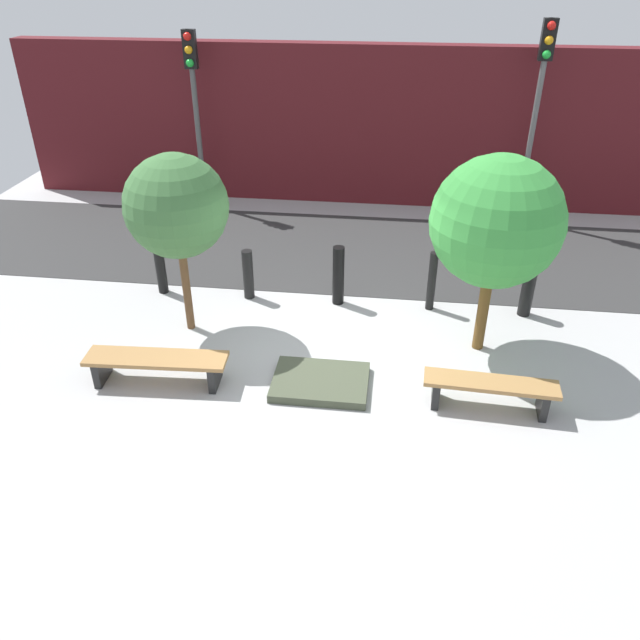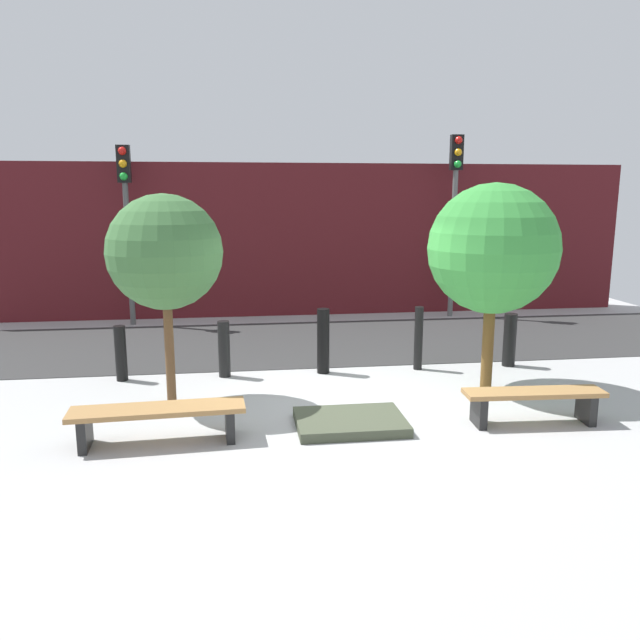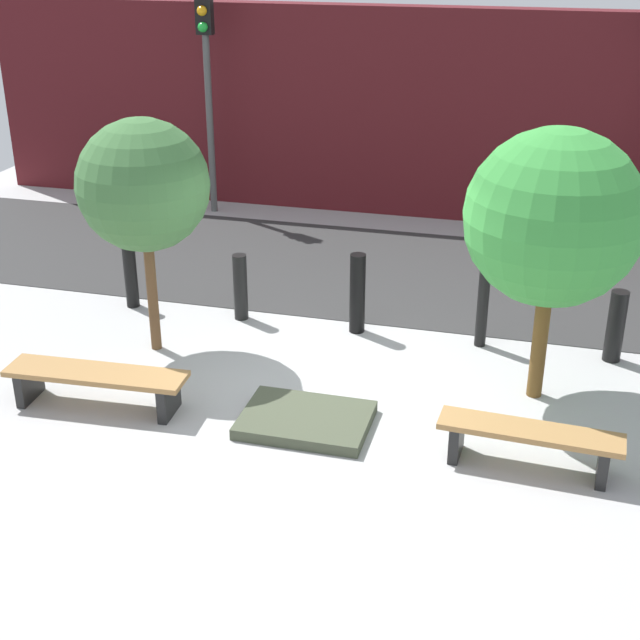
{
  "view_description": "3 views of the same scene",
  "coord_description": "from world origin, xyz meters",
  "px_view_note": "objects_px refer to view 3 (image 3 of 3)",
  "views": [
    {
      "loc": [
        0.9,
        -7.64,
        5.36
      ],
      "look_at": [
        0.0,
        -0.66,
        1.14
      ],
      "focal_mm": 35.0,
      "sensor_mm": 36.0,
      "label": 1
    },
    {
      "loc": [
        -1.36,
        -7.82,
        2.84
      ],
      "look_at": [
        -0.32,
        -0.13,
        1.28
      ],
      "focal_mm": 35.0,
      "sensor_mm": 36.0,
      "label": 2
    },
    {
      "loc": [
        2.25,
        -8.38,
        4.91
      ],
      "look_at": [
        0.11,
        -0.41,
        1.16
      ],
      "focal_mm": 50.0,
      "sensor_mm": 36.0,
      "label": 3
    }
  ],
  "objects_px": {
    "bollard_right": "(483,307)",
    "bollard_far_right": "(616,326)",
    "tree_behind_right_bench": "(554,219)",
    "bollard_left": "(240,287)",
    "bollard_center": "(357,294)",
    "bench_left": "(97,380)",
    "bollard_far_left": "(131,277)",
    "bench_right": "(529,440)",
    "traffic_light_west": "(206,61)",
    "tree_behind_left_bench": "(143,186)",
    "planter_bed": "(306,420)"
  },
  "relations": [
    {
      "from": "tree_behind_left_bench",
      "to": "bollard_center",
      "type": "distance_m",
      "value": 2.99
    },
    {
      "from": "bollard_center",
      "to": "bollard_right",
      "type": "relative_size",
      "value": 1.01
    },
    {
      "from": "bench_right",
      "to": "traffic_light_west",
      "type": "xyz_separation_m",
      "value": [
        -5.97,
        6.99,
        2.35
      ]
    },
    {
      "from": "tree_behind_right_bench",
      "to": "bollard_left",
      "type": "distance_m",
      "value": 4.36
    },
    {
      "from": "bench_right",
      "to": "traffic_light_west",
      "type": "distance_m",
      "value": 9.48
    },
    {
      "from": "tree_behind_right_bench",
      "to": "bollard_far_left",
      "type": "height_order",
      "value": "tree_behind_right_bench"
    },
    {
      "from": "bench_left",
      "to": "bollard_far_left",
      "type": "relative_size",
      "value": 2.32
    },
    {
      "from": "bollard_far_left",
      "to": "bollard_center",
      "type": "distance_m",
      "value": 3.16
    },
    {
      "from": "planter_bed",
      "to": "bollard_far_right",
      "type": "distance_m",
      "value": 4.01
    },
    {
      "from": "tree_behind_right_bench",
      "to": "bollard_far_right",
      "type": "bearing_deg",
      "value": 52.57
    },
    {
      "from": "tree_behind_right_bench",
      "to": "bollard_center",
      "type": "relative_size",
      "value": 2.85
    },
    {
      "from": "bollard_left",
      "to": "bollard_right",
      "type": "bearing_deg",
      "value": 0.0
    },
    {
      "from": "planter_bed",
      "to": "bollard_left",
      "type": "bearing_deg",
      "value": 123.09
    },
    {
      "from": "tree_behind_right_bench",
      "to": "bench_right",
      "type": "bearing_deg",
      "value": -90.0
    },
    {
      "from": "bollard_far_left",
      "to": "planter_bed",
      "type": "bearing_deg",
      "value": -37.5
    },
    {
      "from": "bollard_center",
      "to": "bollard_right",
      "type": "bearing_deg",
      "value": 0.0
    },
    {
      "from": "bollard_right",
      "to": "traffic_light_west",
      "type": "distance_m",
      "value": 7.15
    },
    {
      "from": "bench_left",
      "to": "bollard_center",
      "type": "height_order",
      "value": "bollard_center"
    },
    {
      "from": "bollard_left",
      "to": "bollard_center",
      "type": "relative_size",
      "value": 0.85
    },
    {
      "from": "bench_right",
      "to": "traffic_light_west",
      "type": "bearing_deg",
      "value": 133.57
    },
    {
      "from": "tree_behind_right_bench",
      "to": "bollard_far_left",
      "type": "bearing_deg",
      "value": 168.34
    },
    {
      "from": "bench_left",
      "to": "planter_bed",
      "type": "bearing_deg",
      "value": 1.88
    },
    {
      "from": "bollard_far_left",
      "to": "bollard_far_right",
      "type": "relative_size",
      "value": 0.97
    },
    {
      "from": "bollard_left",
      "to": "tree_behind_left_bench",
      "type": "bearing_deg",
      "value": -122.5
    },
    {
      "from": "bench_left",
      "to": "tree_behind_right_bench",
      "type": "relative_size",
      "value": 0.67
    },
    {
      "from": "planter_bed",
      "to": "tree_behind_right_bench",
      "type": "height_order",
      "value": "tree_behind_right_bench"
    },
    {
      "from": "bench_left",
      "to": "bollard_far_left",
      "type": "distance_m",
      "value": 2.77
    },
    {
      "from": "tree_behind_left_bench",
      "to": "bollard_left",
      "type": "xyz_separation_m",
      "value": [
        0.72,
        1.13,
        -1.63
      ]
    },
    {
      "from": "tree_behind_right_bench",
      "to": "traffic_light_west",
      "type": "height_order",
      "value": "traffic_light_west"
    },
    {
      "from": "bollard_center",
      "to": "bollard_right",
      "type": "xyz_separation_m",
      "value": [
        1.58,
        0.0,
        -0.0
      ]
    },
    {
      "from": "planter_bed",
      "to": "bollard_center",
      "type": "distance_m",
      "value": 2.47
    },
    {
      "from": "bollard_far_left",
      "to": "bollard_center",
      "type": "bearing_deg",
      "value": 0.0
    },
    {
      "from": "tree_behind_left_bench",
      "to": "tree_behind_right_bench",
      "type": "xyz_separation_m",
      "value": [
        4.6,
        0.0,
        -0.01
      ]
    },
    {
      "from": "bollard_center",
      "to": "bollard_right",
      "type": "distance_m",
      "value": 1.58
    },
    {
      "from": "bollard_right",
      "to": "bollard_far_right",
      "type": "height_order",
      "value": "bollard_right"
    },
    {
      "from": "bollard_right",
      "to": "bollard_far_left",
      "type": "bearing_deg",
      "value": 180.0
    },
    {
      "from": "planter_bed",
      "to": "tree_behind_left_bench",
      "type": "relative_size",
      "value": 0.47
    },
    {
      "from": "bench_left",
      "to": "tree_behind_left_bench",
      "type": "bearing_deg",
      "value": 86.91
    },
    {
      "from": "bollard_center",
      "to": "traffic_light_west",
      "type": "bearing_deg",
      "value": 130.05
    },
    {
      "from": "bollard_left",
      "to": "bollard_right",
      "type": "distance_m",
      "value": 3.16
    },
    {
      "from": "traffic_light_west",
      "to": "bollard_far_left",
      "type": "bearing_deg",
      "value": -83.42
    },
    {
      "from": "bollard_left",
      "to": "bollard_far_right",
      "type": "height_order",
      "value": "bollard_left"
    },
    {
      "from": "tree_behind_left_bench",
      "to": "tree_behind_right_bench",
      "type": "distance_m",
      "value": 4.6
    },
    {
      "from": "planter_bed",
      "to": "bollard_left",
      "type": "height_order",
      "value": "bollard_left"
    },
    {
      "from": "bench_right",
      "to": "tree_behind_right_bench",
      "type": "relative_size",
      "value": 0.59
    },
    {
      "from": "tree_behind_right_bench",
      "to": "bollard_right",
      "type": "bearing_deg",
      "value": 122.5
    },
    {
      "from": "bench_left",
      "to": "planter_bed",
      "type": "height_order",
      "value": "bench_left"
    },
    {
      "from": "bollard_right",
      "to": "bollard_far_right",
      "type": "xyz_separation_m",
      "value": [
        1.58,
        0.0,
        -0.08
      ]
    },
    {
      "from": "bollard_left",
      "to": "planter_bed",
      "type": "bearing_deg",
      "value": -56.91
    },
    {
      "from": "bollard_right",
      "to": "tree_behind_right_bench",
      "type": "bearing_deg",
      "value": -57.5
    }
  ]
}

